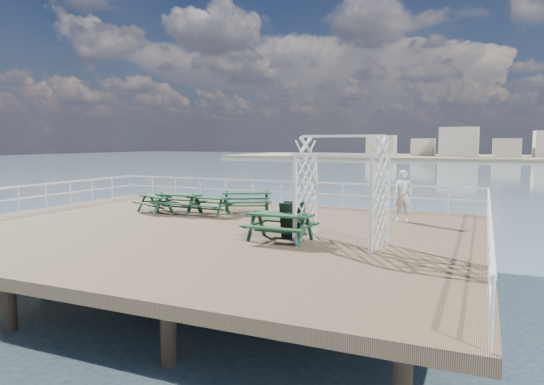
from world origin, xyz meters
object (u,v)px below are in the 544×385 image
(person, at_px, (403,196))
(picnic_table_a, at_px, (179,199))
(picnic_table_e, at_px, (280,221))
(trellis_arbor, at_px, (341,196))
(picnic_table_b, at_px, (155,200))
(picnic_table_d, at_px, (208,202))
(picnic_table_c, at_px, (247,198))

(person, bearing_deg, picnic_table_a, -167.12)
(picnic_table_e, bearing_deg, trellis_arbor, 11.40)
(picnic_table_b, relative_size, picnic_table_d, 1.17)
(picnic_table_b, bearing_deg, person, 34.17)
(picnic_table_b, xyz_separation_m, picnic_table_e, (6.98, -3.31, 0.09))
(picnic_table_c, height_order, person, person)
(picnic_table_d, height_order, picnic_table_e, picnic_table_e)
(picnic_table_a, bearing_deg, trellis_arbor, -22.25)
(picnic_table_b, distance_m, picnic_table_d, 2.39)
(picnic_table_b, bearing_deg, picnic_table_e, -1.07)
(picnic_table_e, bearing_deg, person, 63.45)
(picnic_table_a, relative_size, picnic_table_b, 0.93)
(picnic_table_a, distance_m, person, 8.82)
(picnic_table_d, xyz_separation_m, trellis_arbor, (6.33, -3.26, 0.85))
(trellis_arbor, relative_size, person, 1.64)
(picnic_table_b, bearing_deg, picnic_table_a, 33.80)
(picnic_table_e, distance_m, trellis_arbor, 1.93)
(picnic_table_d, height_order, person, person)
(trellis_arbor, height_order, person, trellis_arbor)
(picnic_table_d, bearing_deg, picnic_table_c, 48.50)
(picnic_table_e, relative_size, person, 1.04)
(picnic_table_a, relative_size, picnic_table_e, 0.94)
(picnic_table_c, xyz_separation_m, picnic_table_e, (3.48, -4.74, -0.03))
(picnic_table_c, xyz_separation_m, trellis_arbor, (5.22, -4.46, 0.76))
(picnic_table_a, xyz_separation_m, person, (8.68, 1.52, 0.37))
(picnic_table_c, distance_m, picnic_table_e, 5.88)
(picnic_table_d, distance_m, picnic_table_e, 5.80)
(picnic_table_b, bearing_deg, trellis_arbor, 5.15)
(picnic_table_a, bearing_deg, picnic_table_e, -30.01)
(picnic_table_b, bearing_deg, picnic_table_c, 46.56)
(picnic_table_a, xyz_separation_m, trellis_arbor, (7.68, -3.20, 0.80))
(picnic_table_e, bearing_deg, picnic_table_d, 144.55)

